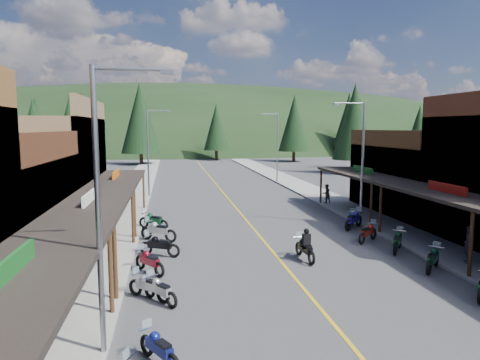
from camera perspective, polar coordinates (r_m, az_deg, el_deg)
name	(u,v)px	position (r m, az deg, el deg)	size (l,w,h in m)	color
ground	(289,272)	(19.58, 6.60, -12.04)	(220.00, 220.00, 0.00)	#38383A
centerline	(228,199)	(38.66, -1.58, -2.48)	(0.15, 90.00, 0.01)	gold
sidewalk_west	(129,200)	(38.46, -14.54, -2.65)	(3.40, 94.00, 0.15)	gray
sidewalk_east	(320,195)	(40.74, 10.64, -2.02)	(3.40, 94.00, 0.15)	gray
shop_west_3	(34,172)	(30.46, -25.77, 0.92)	(10.90, 10.20, 8.20)	brown
shop_east_3	(426,179)	(34.91, 23.51, 0.10)	(10.90, 10.20, 6.20)	#4C2D16
streetlight_0	(103,199)	(12.06, -17.75, -2.46)	(2.16, 0.18, 8.00)	gray
streetlight_1	(149,149)	(39.86, -11.98, 4.10)	(2.16, 0.18, 8.00)	gray
streetlight_2	(361,158)	(28.55, 15.78, 2.89)	(2.16, 0.18, 8.00)	gray
streetlight_3	(276,144)	(49.33, 4.85, 4.75)	(2.16, 0.18, 8.00)	gray
ridge_hill	(184,146)	(153.00, -7.48, 4.55)	(310.00, 140.00, 60.00)	black
pine_1	(70,123)	(89.78, -21.68, 7.06)	(5.88, 5.88, 12.50)	black
pine_2	(140,118)	(75.95, -13.17, 8.04)	(6.72, 6.72, 14.00)	black
pine_3	(216,127)	(84.28, -3.18, 7.06)	(5.04, 5.04, 11.00)	black
pine_4	(294,123)	(81.16, 7.25, 7.55)	(5.88, 5.88, 12.50)	black
pine_5	(349,120)	(97.97, 14.30, 7.73)	(6.72, 6.72, 14.00)	black
pine_6	(419,127)	(96.47, 22.79, 6.52)	(5.04, 5.04, 11.00)	black
pine_7	(36,123)	(97.54, -25.56, 6.83)	(5.88, 5.88, 12.50)	black
pine_8	(34,131)	(60.18, -25.79, 5.93)	(4.48, 4.48, 10.00)	black
pine_9	(359,128)	(69.23, 15.63, 6.75)	(4.93, 4.93, 10.80)	black
pine_10	(82,125)	(68.98, -20.27, 6.91)	(5.38, 5.38, 11.60)	black
pine_11	(354,122)	(61.20, 15.02, 7.52)	(5.82, 5.82, 12.40)	black
bike_west_5	(159,347)	(12.48, -10.73, -21.03)	(0.63, 1.88, 1.07)	navy
bike_west_6	(160,289)	(16.31, -10.60, -14.09)	(0.63, 1.89, 1.08)	#9E9DA2
bike_west_7	(149,285)	(16.71, -12.06, -13.54)	(0.65, 1.95, 1.11)	#98979C
bike_west_8	(149,260)	(19.48, -11.98, -10.43)	(0.69, 2.06, 1.18)	maroon
bike_west_9	(160,244)	(21.83, -10.68, -8.44)	(0.71, 2.13, 1.22)	black
bike_west_10	(158,230)	(24.68, -10.83, -6.52)	(0.77, 2.30, 1.31)	#99999F
bike_west_11	(153,220)	(27.39, -11.48, -5.25)	(0.73, 2.20, 1.26)	#0D4121
bike_east_7	(433,258)	(21.24, 24.33, -9.46)	(0.68, 2.04, 1.16)	#0B371E
bike_east_8	(397,240)	(23.73, 20.26, -7.55)	(0.69, 2.06, 1.18)	#0C3C16
bike_east_9	(368,232)	(25.10, 16.69, -6.64)	(0.68, 2.04, 1.17)	maroon
bike_east_10	(354,219)	(28.04, 14.91, -5.03)	(0.75, 2.26, 1.29)	navy
bike_east_11	(351,219)	(28.56, 14.56, -5.00)	(0.64, 1.91, 1.09)	navy
rider_on_bike	(305,247)	(21.08, 8.67, -8.83)	(0.90, 2.19, 1.63)	black
pedestrian_east_a	(468,244)	(22.53, 28.16, -7.59)	(0.64, 0.42, 1.75)	#251C2B
pedestrian_east_b	(326,194)	(36.19, 11.43, -1.78)	(0.77, 0.44, 1.58)	brown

